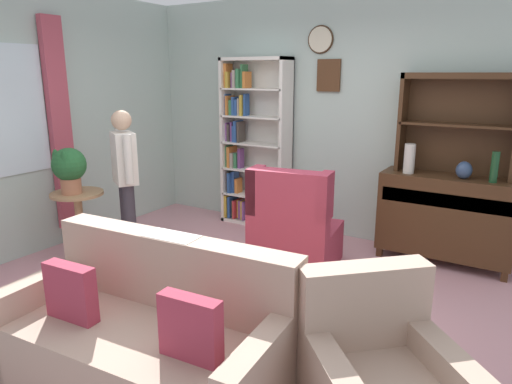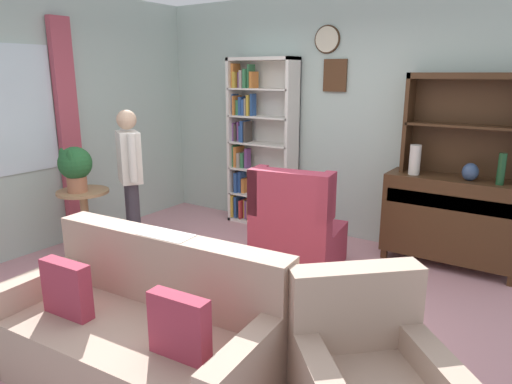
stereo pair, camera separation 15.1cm
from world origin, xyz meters
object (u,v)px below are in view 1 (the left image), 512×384
(vase_tall, at_px, (409,159))
(person_reading, at_px, (125,175))
(couch_floral, at_px, (149,338))
(potted_plant_small, at_px, (121,234))
(bookshelf, at_px, (251,144))
(potted_plant_large, at_px, (69,167))
(sideboard_hutch, at_px, (459,110))
(vase_round, at_px, (464,170))
(plant_stand, at_px, (80,219))
(wingback_chair, at_px, (294,233))
(sideboard, at_px, (446,215))
(bottle_wine, at_px, (495,167))

(vase_tall, height_order, person_reading, person_reading)
(couch_floral, bearing_deg, potted_plant_small, 141.63)
(bookshelf, distance_m, vase_tall, 2.02)
(bookshelf, distance_m, potted_plant_large, 2.24)
(sideboard_hutch, bearing_deg, vase_round, -53.52)
(plant_stand, distance_m, potted_plant_large, 0.56)
(potted_plant_small, relative_size, person_reading, 0.18)
(sideboard_hutch, bearing_deg, couch_floral, -111.05)
(vase_tall, xyz_separation_m, person_reading, (-2.46, -1.54, -0.16))
(couch_floral, xyz_separation_m, wingback_chair, (-0.03, 2.04, 0.07))
(vase_round, height_order, plant_stand, vase_round)
(sideboard, height_order, person_reading, person_reading)
(couch_floral, bearing_deg, sideboard_hutch, 68.95)
(sideboard, bearing_deg, wingback_chair, -141.76)
(vase_round, bearing_deg, sideboard, 152.83)
(bookshelf, distance_m, couch_floral, 3.40)
(vase_round, height_order, potted_plant_large, potted_plant_large)
(plant_stand, bearing_deg, potted_plant_small, 82.19)
(potted_plant_large, bearing_deg, couch_floral, -26.62)
(bookshelf, bearing_deg, sideboard_hutch, 0.59)
(bottle_wine, height_order, potted_plant_large, bottle_wine)
(potted_plant_large, bearing_deg, vase_round, 30.28)
(wingback_chair, relative_size, potted_plant_small, 3.76)
(bottle_wine, bearing_deg, couch_floral, -118.56)
(bookshelf, bearing_deg, vase_round, -3.40)
(sideboard_hutch, relative_size, potted_plant_large, 2.39)
(couch_floral, distance_m, wingback_chair, 2.04)
(sideboard, relative_size, bottle_wine, 4.43)
(bottle_wine, height_order, potted_plant_small, bottle_wine)
(vase_round, relative_size, wingback_chair, 0.16)
(sideboard_hutch, distance_m, vase_round, 0.60)
(wingback_chair, height_order, person_reading, person_reading)
(bookshelf, xyz_separation_m, sideboard_hutch, (2.41, 0.02, 0.52))
(vase_tall, xyz_separation_m, wingback_chair, (-0.84, -0.89, -0.69))
(vase_round, bearing_deg, plant_stand, -150.52)
(plant_stand, bearing_deg, vase_round, 29.48)
(bottle_wine, bearing_deg, bookshelf, 176.45)
(bookshelf, distance_m, person_reading, 1.76)
(sideboard, height_order, plant_stand, sideboard)
(bookshelf, bearing_deg, bottle_wine, -3.55)
(sideboard_hutch, relative_size, vase_round, 6.47)
(vase_round, relative_size, potted_plant_small, 0.61)
(bottle_wine, xyz_separation_m, couch_floral, (-1.59, -2.92, -0.75))
(sideboard_hutch, distance_m, vase_tall, 0.65)
(couch_floral, height_order, potted_plant_small, couch_floral)
(sideboard_hutch, bearing_deg, bookshelf, -179.41)
(vase_round, bearing_deg, couch_floral, -114.32)
(bookshelf, xyz_separation_m, person_reading, (-0.44, -1.70, -0.13))
(vase_tall, bearing_deg, plant_stand, -146.38)
(sideboard, xyz_separation_m, bottle_wine, (0.39, -0.09, 0.56))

